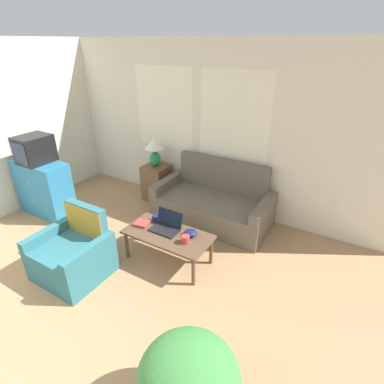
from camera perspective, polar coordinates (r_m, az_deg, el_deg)
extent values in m
cube|color=silver|center=(4.84, 1.89, 11.99)|extent=(5.94, 0.05, 2.60)
cube|color=white|center=(5.12, -5.28, 15.60)|extent=(1.10, 0.01, 1.30)
cube|color=white|center=(4.52, 7.99, 13.97)|extent=(1.10, 0.01, 1.30)
cube|color=#665B4C|center=(4.64, 3.72, -3.45)|extent=(1.48, 0.84, 0.40)
cube|color=#665B4C|center=(4.81, 5.77, 1.09)|extent=(1.48, 0.12, 0.92)
cube|color=#665B4C|center=(4.98, -4.57, -0.30)|extent=(0.14, 0.84, 0.55)
cube|color=#665B4C|center=(4.36, 13.29, -5.26)|extent=(0.14, 0.84, 0.55)
cube|color=#2D6B75|center=(3.92, -21.87, -11.96)|extent=(0.59, 0.71, 0.42)
cube|color=#2D6B75|center=(3.95, -18.94, -7.51)|extent=(0.59, 0.10, 0.82)
cube|color=#2D6B75|center=(4.12, -25.07, -9.48)|extent=(0.10, 0.71, 0.54)
cube|color=#2D6B75|center=(3.65, -18.54, -13.25)|extent=(0.10, 0.71, 0.54)
cube|color=#A87F28|center=(3.87, -19.76, -6.68)|extent=(0.59, 0.01, 0.59)
cube|color=teal|center=(5.31, -26.32, 0.66)|extent=(0.93, 0.40, 0.89)
sphere|color=tan|center=(5.15, -28.56, 1.54)|extent=(0.04, 0.04, 0.04)
sphere|color=tan|center=(5.27, -27.83, -1.51)|extent=(0.04, 0.04, 0.04)
cube|color=black|center=(5.09, -27.80, 7.22)|extent=(0.40, 0.47, 0.41)
cube|color=#192342|center=(4.98, -30.04, 6.30)|extent=(0.33, 0.01, 0.32)
cube|color=brown|center=(5.31, -6.77, 1.85)|extent=(0.40, 0.40, 0.62)
ellipsoid|color=#1E8451|center=(5.14, -7.03, 6.27)|extent=(0.18, 0.18, 0.25)
cylinder|color=tan|center=(5.09, -7.13, 7.92)|extent=(0.02, 0.02, 0.06)
cone|color=white|center=(5.05, -7.21, 9.27)|extent=(0.32, 0.32, 0.19)
cube|color=brown|center=(3.76, -4.63, -8.05)|extent=(1.10, 0.54, 0.03)
cylinder|color=brown|center=(4.01, -12.29, -9.77)|extent=(0.04, 0.04, 0.38)
cylinder|color=brown|center=(3.53, 0.27, -14.95)|extent=(0.04, 0.04, 0.38)
cylinder|color=brown|center=(4.27, -8.37, -6.85)|extent=(0.04, 0.04, 0.38)
cylinder|color=brown|center=(3.82, 3.66, -11.14)|extent=(0.04, 0.04, 0.38)
cube|color=black|center=(3.79, -5.31, -7.27)|extent=(0.36, 0.21, 0.02)
cube|color=black|center=(3.82, -4.23, -4.93)|extent=(0.36, 0.07, 0.21)
cylinder|color=#B23D38|center=(3.56, -1.23, -8.99)|extent=(0.10, 0.10, 0.09)
cylinder|color=#191E4C|center=(3.99, -6.96, -5.06)|extent=(0.09, 0.09, 0.07)
ellipsoid|color=#191E4C|center=(3.68, -0.28, -7.80)|extent=(0.16, 0.16, 0.08)
cube|color=#B23D38|center=(3.95, -9.52, -5.90)|extent=(0.20, 0.19, 0.04)
ellipsoid|color=#3D843D|center=(2.42, -0.65, -31.94)|extent=(0.72, 0.72, 0.54)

